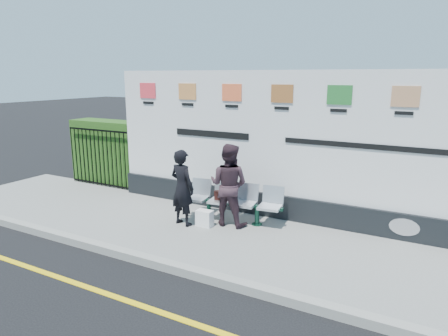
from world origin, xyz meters
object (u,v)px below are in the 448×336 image
woman_right (229,185)px  woman_left (182,188)px  billboard (281,156)px  bench (232,211)px

woman_right → woman_left: bearing=25.6°
woman_left → woman_right: woman_right is taller
billboard → woman_right: 1.26m
woman_right → billboard: bearing=-133.0°
billboard → woman_right: billboard is taller
bench → billboard: bearing=37.0°
billboard → woman_left: 2.10m
billboard → bench: size_ratio=4.02×
billboard → woman_right: bearing=-129.8°
bench → woman_right: bearing=-95.0°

